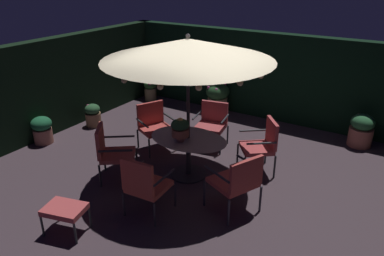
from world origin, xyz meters
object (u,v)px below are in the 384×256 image
(centerpiece_planter, at_px, (180,128))
(patio_chair_north, at_px, (238,180))
(potted_plant_front_corner, at_px, (150,89))
(patio_dining_table, at_px, (188,148))
(potted_plant_back_left, at_px, (218,97))
(potted_plant_left_near, at_px, (42,129))
(patio_chair_east, at_px, (212,121))
(potted_plant_back_center, at_px, (93,115))
(potted_plant_back_right, at_px, (361,130))
(patio_chair_southeast, at_px, (154,123))
(ottoman_footrest, at_px, (65,210))
(patio_chair_northeast, at_px, (262,143))
(patio_umbrella, at_px, (188,50))
(patio_chair_south, at_px, (111,150))
(patio_chair_southwest, at_px, (145,183))

(centerpiece_planter, height_order, patio_chair_north, centerpiece_planter)
(patio_chair_north, height_order, potted_plant_front_corner, patio_chair_north)
(patio_dining_table, distance_m, patio_chair_north, 1.33)
(potted_plant_back_left, relative_size, potted_plant_left_near, 1.32)
(patio_chair_east, distance_m, potted_plant_left_near, 3.59)
(potted_plant_back_center, distance_m, potted_plant_front_corner, 2.19)
(potted_plant_back_center, distance_m, potted_plant_back_right, 5.93)
(patio_chair_southeast, distance_m, ottoman_footrest, 2.88)
(centerpiece_planter, height_order, ottoman_footrest, centerpiece_planter)
(patio_chair_east, height_order, ottoman_footrest, patio_chair_east)
(patio_chair_southeast, distance_m, potted_plant_back_left, 2.47)
(patio_dining_table, distance_m, centerpiece_planter, 0.48)
(patio_chair_northeast, relative_size, patio_chair_east, 1.09)
(ottoman_footrest, relative_size, potted_plant_left_near, 1.09)
(potted_plant_back_right, xyz_separation_m, potted_plant_left_near, (-5.74, -3.43, -0.04))
(centerpiece_planter, bearing_deg, potted_plant_back_right, 51.83)
(patio_dining_table, distance_m, ottoman_footrest, 2.33)
(patio_umbrella, relative_size, patio_chair_northeast, 2.80)
(centerpiece_planter, distance_m, potted_plant_back_center, 3.27)
(potted_plant_back_center, bearing_deg, centerpiece_planter, -16.45)
(potted_plant_back_left, height_order, potted_plant_left_near, potted_plant_back_left)
(patio_umbrella, xyz_separation_m, patio_chair_northeast, (1.05, 0.82, -1.69))
(patio_dining_table, height_order, patio_umbrella, patio_umbrella)
(potted_plant_back_left, bearing_deg, patio_chair_southeast, -93.27)
(centerpiece_planter, distance_m, potted_plant_back_left, 3.42)
(patio_chair_north, height_order, potted_plant_back_left, patio_chair_north)
(patio_chair_southeast, bearing_deg, centerpiece_planter, -33.42)
(potted_plant_front_corner, bearing_deg, patio_chair_south, -61.18)
(patio_chair_southwest, height_order, potted_plant_left_near, patio_chair_southwest)
(ottoman_footrest, relative_size, potted_plant_back_left, 0.83)
(patio_dining_table, xyz_separation_m, ottoman_footrest, (-0.61, -2.24, -0.18))
(patio_umbrella, bearing_deg, patio_chair_south, -143.43)
(centerpiece_planter, relative_size, potted_plant_back_right, 0.61)
(patio_chair_north, xyz_separation_m, patio_chair_northeast, (-0.17, 1.37, 0.00))
(patio_chair_north, xyz_separation_m, ottoman_footrest, (-1.82, -1.69, -0.21))
(centerpiece_planter, relative_size, potted_plant_back_left, 0.55)
(centerpiece_planter, distance_m, potted_plant_left_near, 3.38)
(centerpiece_planter, bearing_deg, patio_chair_north, -16.39)
(patio_chair_southwest, distance_m, potted_plant_left_near, 3.53)
(patio_chair_southeast, bearing_deg, patio_dining_table, -25.76)
(patio_chair_southeast, distance_m, potted_plant_back_center, 1.94)
(centerpiece_planter, distance_m, patio_chair_northeast, 1.54)
(patio_dining_table, height_order, patio_chair_southeast, patio_chair_southeast)
(ottoman_footrest, bearing_deg, patio_chair_north, 42.77)
(potted_plant_back_center, bearing_deg, patio_dining_table, -13.09)
(potted_plant_front_corner, bearing_deg, potted_plant_back_center, -89.90)
(patio_umbrella, distance_m, ottoman_footrest, 3.00)
(potted_plant_front_corner, bearing_deg, patio_chair_east, -29.40)
(patio_dining_table, height_order, patio_chair_north, patio_chair_north)
(patio_chair_southwest, height_order, potted_plant_back_right, patio_chair_southwest)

